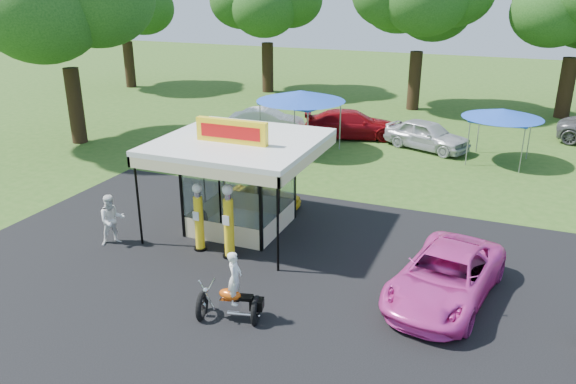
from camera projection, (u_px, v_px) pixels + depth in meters
name	position (u px, v px, depth m)	size (l,w,h in m)	color
ground	(226.00, 307.00, 15.66)	(120.00, 120.00, 0.00)	#2E531A
asphalt_apron	(256.00, 274.00, 17.38)	(20.00, 14.00, 0.04)	black
gas_station_kiosk	(240.00, 182.00, 20.06)	(5.40, 5.40, 4.18)	white
gas_pump_left	(199.00, 219.00, 18.57)	(0.45, 0.45, 2.40)	black
gas_pump_right	(229.00, 224.00, 18.03)	(0.48, 0.48, 2.56)	black
motorcycle	(233.00, 293.00, 14.81)	(1.85, 1.19, 2.10)	black
spare_tires	(200.00, 218.00, 20.63)	(0.87, 0.54, 0.74)	black
kiosk_car	(266.00, 196.00, 22.43)	(1.13, 2.82, 0.96)	yellow
pink_sedan	(445.00, 276.00, 15.85)	(2.37, 5.14, 1.43)	#E43EAB
spectator_west	(112.00, 220.00, 19.12)	(0.88, 0.68, 1.80)	white
bg_car_a	(267.00, 121.00, 33.24)	(1.53, 4.39, 1.45)	white
bg_car_b	(352.00, 124.00, 32.20)	(2.23, 5.48, 1.59)	maroon
bg_car_c	(427.00, 135.00, 30.01)	(1.86, 4.63, 1.58)	#BABBBF
tent_west	(301.00, 96.00, 28.95)	(4.63, 4.63, 3.23)	gray
tent_east	(503.00, 114.00, 27.30)	(3.87, 3.87, 2.71)	gray
oak_far_a	(123.00, 4.00, 45.48)	(8.88, 8.88, 10.52)	black
oak_far_b	(267.00, 3.00, 43.39)	(9.01, 9.01, 10.75)	black
oak_far_c	(421.00, 2.00, 37.09)	(9.58, 9.58, 11.29)	black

